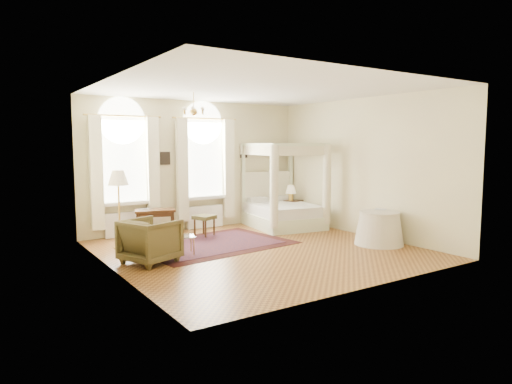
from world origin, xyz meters
TOP-DOWN VIEW (x-y plane):
  - ground at (0.00, 0.00)m, footprint 6.00×6.00m
  - room_walls at (0.00, 0.00)m, footprint 6.00×6.00m
  - window_left at (-1.90, 2.87)m, footprint 1.62×0.27m
  - window_right at (0.20, 2.87)m, footprint 1.62×0.27m
  - chandelier at (-0.90, 1.20)m, footprint 0.51×0.45m
  - wall_pictures at (0.09, 2.97)m, footprint 2.54×0.03m
  - canopy_bed at (2.02, 1.89)m, footprint 1.95×2.27m
  - nightstand at (2.67, 2.29)m, footprint 0.54×0.52m
  - nightstand_lamp at (2.58, 2.30)m, footprint 0.29×0.29m
  - writing_desk at (-1.38, 2.34)m, footprint 1.01×0.72m
  - laptop at (-1.57, 2.43)m, footprint 0.38×0.29m
  - stool at (-0.31, 1.93)m, footprint 0.58×0.58m
  - armchair at (-2.27, 0.26)m, footprint 1.18×1.16m
  - coffee_table at (-1.55, 0.53)m, footprint 0.64×0.52m
  - floor_lamp at (-2.38, 1.79)m, footprint 0.43×0.43m
  - oriental_rug at (-0.57, 1.04)m, footprint 3.52×2.71m
  - side_table at (2.49, -0.99)m, footprint 1.07×1.07m
  - book at (2.64, -0.86)m, footprint 0.27×0.30m

SIDE VIEW (x-z plane):
  - ground at x=0.00m, z-range 0.00..0.00m
  - oriental_rug at x=-0.57m, z-range 0.00..0.01m
  - nightstand at x=2.67m, z-range 0.00..0.63m
  - coffee_table at x=-1.55m, z-range 0.15..0.53m
  - side_table at x=2.49m, z-range -0.01..0.72m
  - armchair at x=-2.27m, z-range 0.00..0.83m
  - stool at x=-0.31m, z-range 0.17..0.67m
  - canopy_bed at x=2.02m, z-range -0.61..1.62m
  - writing_desk at x=-1.38m, z-range 0.24..0.93m
  - laptop at x=-1.57m, z-range 0.68..0.71m
  - book at x=2.64m, z-range 0.73..0.75m
  - nightstand_lamp at x=2.58m, z-range 0.70..1.13m
  - floor_lamp at x=-2.38m, z-range 0.58..2.24m
  - window_left at x=-1.90m, z-range -0.16..3.13m
  - window_right at x=0.20m, z-range -0.16..3.13m
  - wall_pictures at x=0.09m, z-range 1.70..2.09m
  - room_walls at x=0.00m, z-range -1.02..4.98m
  - chandelier at x=-0.90m, z-range 2.66..3.16m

